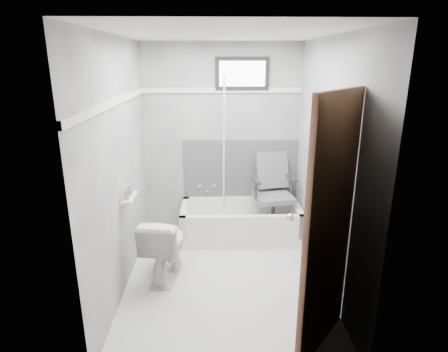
{
  "coord_description": "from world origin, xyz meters",
  "views": [
    {
      "loc": [
        -0.11,
        -3.45,
        2.18
      ],
      "look_at": [
        0.0,
        0.35,
        1.0
      ],
      "focal_mm": 30.0,
      "sensor_mm": 36.0,
      "label": 1
    }
  ],
  "objects_px": {
    "door": "(381,248)",
    "soap_bottle_a": "(126,194)",
    "toilet": "(165,246)",
    "soap_bottle_b": "(129,190)",
    "office_chair": "(274,192)",
    "bathtub": "(241,221)"
  },
  "relations": [
    {
      "from": "office_chair",
      "to": "soap_bottle_a",
      "type": "distance_m",
      "value": 1.95
    },
    {
      "from": "door",
      "to": "soap_bottle_b",
      "type": "xyz_separation_m",
      "value": [
        -1.92,
        1.33,
        -0.04
      ]
    },
    {
      "from": "toilet",
      "to": "soap_bottle_b",
      "type": "relative_size",
      "value": 8.29
    },
    {
      "from": "toilet",
      "to": "soap_bottle_a",
      "type": "distance_m",
      "value": 0.72
    },
    {
      "from": "office_chair",
      "to": "door",
      "type": "bearing_deg",
      "value": -92.3
    },
    {
      "from": "soap_bottle_a",
      "to": "soap_bottle_b",
      "type": "bearing_deg",
      "value": 90.0
    },
    {
      "from": "toilet",
      "to": "office_chair",
      "type": "bearing_deg",
      "value": -134.79
    },
    {
      "from": "soap_bottle_a",
      "to": "soap_bottle_b",
      "type": "relative_size",
      "value": 1.22
    },
    {
      "from": "bathtub",
      "to": "toilet",
      "type": "height_order",
      "value": "toilet"
    },
    {
      "from": "bathtub",
      "to": "soap_bottle_a",
      "type": "height_order",
      "value": "soap_bottle_a"
    },
    {
      "from": "bathtub",
      "to": "soap_bottle_b",
      "type": "bearing_deg",
      "value": -143.07
    },
    {
      "from": "toilet",
      "to": "soap_bottle_a",
      "type": "relative_size",
      "value": 6.77
    },
    {
      "from": "toilet",
      "to": "soap_bottle_b",
      "type": "bearing_deg",
      "value": 7.61
    },
    {
      "from": "door",
      "to": "soap_bottle_a",
      "type": "relative_size",
      "value": 19.58
    },
    {
      "from": "bathtub",
      "to": "soap_bottle_a",
      "type": "bearing_deg",
      "value": -138.94
    },
    {
      "from": "soap_bottle_b",
      "to": "bathtub",
      "type": "bearing_deg",
      "value": 36.93
    },
    {
      "from": "bathtub",
      "to": "toilet",
      "type": "xyz_separation_m",
      "value": [
        -0.85,
        -0.89,
        0.13
      ]
    },
    {
      "from": "bathtub",
      "to": "soap_bottle_a",
      "type": "distance_m",
      "value": 1.73
    },
    {
      "from": "soap_bottle_a",
      "to": "soap_bottle_b",
      "type": "distance_m",
      "value": 0.14
    },
    {
      "from": "toilet",
      "to": "door",
      "type": "height_order",
      "value": "door"
    },
    {
      "from": "toilet",
      "to": "bathtub",
      "type": "bearing_deg",
      "value": -125.06
    },
    {
      "from": "door",
      "to": "soap_bottle_a",
      "type": "bearing_deg",
      "value": 148.19
    }
  ]
}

